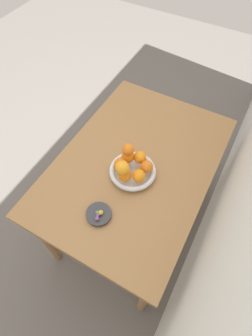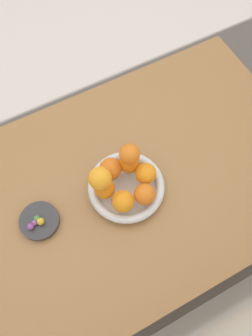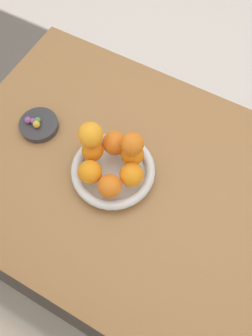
{
  "view_description": "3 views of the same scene",
  "coord_description": "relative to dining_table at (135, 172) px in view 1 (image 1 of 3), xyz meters",
  "views": [
    {
      "loc": [
        0.71,
        0.33,
        1.85
      ],
      "look_at": [
        0.09,
        -0.01,
        0.81
      ],
      "focal_mm": 28.0,
      "sensor_mm": 36.0,
      "label": 1
    },
    {
      "loc": [
        0.24,
        0.33,
        1.69
      ],
      "look_at": [
        0.05,
        -0.02,
        0.81
      ],
      "focal_mm": 35.0,
      "sensor_mm": 36.0,
      "label": 2
    },
    {
      "loc": [
        -0.15,
        0.33,
        1.58
      ],
      "look_at": [
        0.03,
        0.01,
        0.81
      ],
      "focal_mm": 35.0,
      "sensor_mm": 36.0,
      "label": 3
    }
  ],
  "objects": [
    {
      "name": "orange_1",
      "position": [
        0.04,
        0.08,
        0.16
      ],
      "size": [
        0.06,
        0.06,
        0.06
      ],
      "primitive_type": "sphere",
      "color": "orange",
      "rests_on": "fruit_bowl"
    },
    {
      "name": "fruit_bowl",
      "position": [
        0.07,
        0.02,
        0.11
      ],
      "size": [
        0.23,
        0.23,
        0.04
      ],
      "color": "silver",
      "rests_on": "dining_table"
    },
    {
      "name": "dining_table",
      "position": [
        0.0,
        0.0,
        0.0
      ],
      "size": [
        1.1,
        0.76,
        0.74
      ],
      "color": "#9E7042",
      "rests_on": "ground_plane"
    },
    {
      "name": "candy_dish",
      "position": [
        0.34,
        -0.01,
        0.1
      ],
      "size": [
        0.12,
        0.12,
        0.02
      ],
      "primitive_type": "cylinder",
      "color": "#333338",
      "rests_on": "dining_table"
    },
    {
      "name": "candy_ball_3",
      "position": [
        0.34,
        -0.01,
        0.12
      ],
      "size": [
        0.02,
        0.02,
        0.02
      ],
      "primitive_type": "sphere",
      "color": "#4C9947",
      "rests_on": "candy_dish"
    },
    {
      "name": "candy_ball_1",
      "position": [
        0.37,
        -0.0,
        0.12
      ],
      "size": [
        0.02,
        0.02,
        0.02
      ],
      "primitive_type": "sphere",
      "color": "#8C4C99",
      "rests_on": "candy_dish"
    },
    {
      "name": "ground_plane",
      "position": [
        0.0,
        0.0,
        -0.65
      ],
      "size": [
        6.0,
        6.0,
        0.0
      ],
      "primitive_type": "plane",
      "color": "slate"
    },
    {
      "name": "candy_ball_0",
      "position": [
        0.34,
        -0.0,
        0.12
      ],
      "size": [
        0.02,
        0.02,
        0.02
      ],
      "primitive_type": "sphere",
      "color": "gold",
      "rests_on": "candy_dish"
    },
    {
      "name": "candy_ball_2",
      "position": [
        0.35,
        -0.01,
        0.12
      ],
      "size": [
        0.02,
        0.02,
        0.02
      ],
      "primitive_type": "sphere",
      "color": "#8C4C99",
      "rests_on": "candy_dish"
    },
    {
      "name": "orange_5",
      "position": [
        0.13,
        0.01,
        0.16
      ],
      "size": [
        0.06,
        0.06,
        0.06
      ],
      "primitive_type": "sphere",
      "color": "orange",
      "rests_on": "fruit_bowl"
    },
    {
      "name": "orange_2",
      "position": [
        0.01,
        0.02,
        0.16
      ],
      "size": [
        0.06,
        0.06,
        0.06
      ],
      "primitive_type": "sphere",
      "color": "orange",
      "rests_on": "fruit_bowl"
    },
    {
      "name": "orange_3",
      "position": [
        0.03,
        -0.03,
        0.16
      ],
      "size": [
        0.06,
        0.06,
        0.06
      ],
      "primitive_type": "sphere",
      "color": "orange",
      "rests_on": "fruit_bowl"
    },
    {
      "name": "orange_0",
      "position": [
        0.11,
        0.07,
        0.16
      ],
      "size": [
        0.06,
        0.06,
        0.06
      ],
      "primitive_type": "sphere",
      "color": "orange",
      "rests_on": "fruit_bowl"
    },
    {
      "name": "orange_4",
      "position": [
        0.09,
        -0.04,
        0.16
      ],
      "size": [
        0.07,
        0.07,
        0.07
      ],
      "primitive_type": "sphere",
      "color": "orange",
      "rests_on": "fruit_bowl"
    },
    {
      "name": "orange_7",
      "position": [
        0.03,
        -0.03,
        0.22
      ],
      "size": [
        0.06,
        0.06,
        0.06
      ],
      "primitive_type": "sphere",
      "color": "orange",
      "rests_on": "orange_3"
    },
    {
      "name": "orange_6",
      "position": [
        0.14,
        0.0,
        0.22
      ],
      "size": [
        0.07,
        0.07,
        0.07
      ],
      "primitive_type": "sphere",
      "color": "orange",
      "rests_on": "orange_5"
    }
  ]
}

